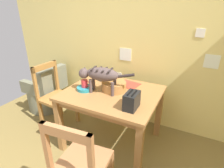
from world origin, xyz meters
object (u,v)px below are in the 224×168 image
cat (100,75)px  toaster (132,101)px  dining_table (112,98)px  wooden_chair_far (56,96)px  coffee_mug (85,83)px  saucer_bowl (85,88)px  wooden_chair_near (81,164)px  wicker_armchair (47,94)px  wicker_basket (114,86)px  magazine (128,84)px  book_stack (106,79)px

cat → toaster: cat is taller
cat → dining_table: bearing=-65.4°
toaster → wooden_chair_far: bearing=169.1°
cat → coffee_mug: cat is taller
saucer_bowl → wooden_chair_near: size_ratio=0.21×
wicker_armchair → cat: bearing=-103.4°
coffee_mug → wooden_chair_far: bearing=170.4°
coffee_mug → wicker_basket: bearing=26.1°
toaster → dining_table: bearing=144.3°
wicker_basket → wooden_chair_far: wooden_chair_far is taller
magazine → wicker_armchair: (-1.52, -0.01, -0.48)m
wooden_chair_far → dining_table: bearing=94.6°
coffee_mug → wooden_chair_near: wooden_chair_near is taller
dining_table → saucer_bowl: (-0.32, -0.11, 0.11)m
wooden_chair_near → saucer_bowl: bearing=115.6°
book_stack → wooden_chair_near: wooden_chair_near is taller
wooden_chair_near → wooden_chair_far: size_ratio=1.00×
book_stack → wicker_basket: 0.32m
saucer_bowl → wooden_chair_far: 0.70m
magazine → wicker_basket: bearing=-103.1°
dining_table → saucer_bowl: saucer_bowl is taller
saucer_bowl → coffee_mug: (0.00, -0.00, 0.07)m
dining_table → cat: bearing=-146.9°
book_stack → wicker_armchair: (-1.19, 0.00, -0.51)m
coffee_mug → wicker_armchair: coffee_mug is taller
dining_table → wicker_armchair: wicker_armchair is taller
saucer_bowl → book_stack: bearing=77.3°
wicker_basket → magazine: bearing=67.3°
cat → wooden_chair_far: 0.97m
wooden_chair_far → toaster: bearing=83.7°
toaster → wooden_chair_far: wooden_chair_far is taller
wicker_basket → toaster: bearing=-40.8°
wooden_chair_far → wooden_chair_near: bearing=56.1°
dining_table → magazine: size_ratio=4.27×
magazine → toaster: (0.25, -0.53, 0.08)m
cat → toaster: (0.46, -0.17, -0.14)m
wooden_chair_far → cat: bearing=89.3°
wicker_basket → wicker_armchair: bearing=171.0°
toaster → cat: bearing=159.6°
book_stack → toaster: 0.78m
saucer_bowl → book_stack: book_stack is taller
cat → wicker_basket: size_ratio=2.25×
saucer_bowl → wooden_chair_near: (0.45, -0.74, -0.31)m
cat → toaster: size_ratio=3.30×
dining_table → wicker_armchair: 1.50m
cat → wooden_chair_near: size_ratio=0.70×
dining_table → toaster: (0.34, -0.25, 0.18)m
saucer_bowl → wicker_basket: size_ratio=0.66×
cat → book_stack: bearing=10.2°
toaster → coffee_mug: bearing=167.9°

